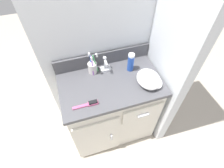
# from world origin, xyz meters

# --- Properties ---
(ground_plane) EXTENTS (6.00, 6.00, 0.00)m
(ground_plane) POSITION_xyz_m (0.00, 0.00, 0.00)
(ground_plane) COLOR #ADA393
(wall_back) EXTENTS (1.00, 0.08, 2.20)m
(wall_back) POSITION_xyz_m (0.00, 0.29, 1.10)
(wall_back) COLOR silver
(wall_back) RESTS_ON ground_plane
(wall_right) EXTENTS (0.08, 0.56, 2.20)m
(wall_right) POSITION_xyz_m (0.46, 0.00, 1.10)
(wall_right) COLOR silver
(wall_right) RESTS_ON ground_plane
(vanity) EXTENTS (0.82, 0.50, 0.77)m
(vanity) POSITION_xyz_m (-0.00, -0.00, 0.40)
(vanity) COLOR silver
(vanity) RESTS_ON ground_plane
(backsplash) EXTENTS (0.82, 0.02, 0.13)m
(backsplash) POSITION_xyz_m (0.00, 0.23, 0.84)
(backsplash) COLOR #4C4C51
(backsplash) RESTS_ON vanity
(sink_faucet) EXTENTS (0.09, 0.09, 0.14)m
(sink_faucet) POSITION_xyz_m (0.00, 0.16, 0.82)
(sink_faucet) COLOR silver
(sink_faucet) RESTS_ON vanity
(toothbrush_cup) EXTENTS (0.09, 0.10, 0.19)m
(toothbrush_cup) POSITION_xyz_m (-0.11, 0.17, 0.83)
(toothbrush_cup) COLOR silver
(toothbrush_cup) RESTS_ON vanity
(shaving_cream_can) EXTENTS (0.05, 0.05, 0.17)m
(shaving_cream_can) POSITION_xyz_m (0.20, 0.10, 0.86)
(shaving_cream_can) COLOR #234CB2
(shaving_cream_can) RESTS_ON vanity
(hairbrush) EXTENTS (0.19, 0.03, 0.03)m
(hairbrush) POSITION_xyz_m (-0.21, -0.14, 0.78)
(hairbrush) COLOR #C1517F
(hairbrush) RESTS_ON vanity
(hand_towel) EXTENTS (0.18, 0.22, 0.08)m
(hand_towel) POSITION_xyz_m (0.29, -0.08, 0.81)
(hand_towel) COLOR white
(hand_towel) RESTS_ON vanity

